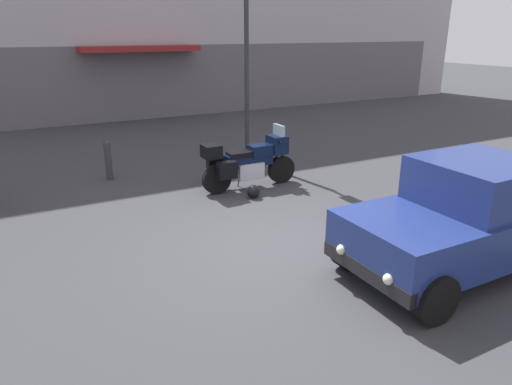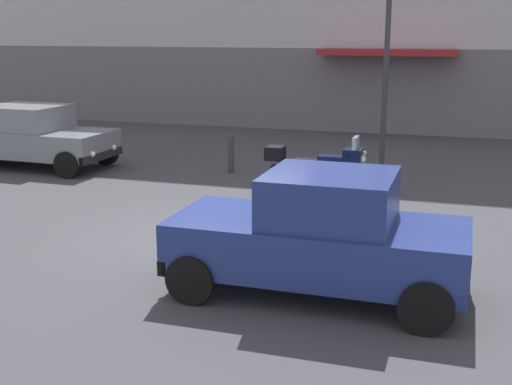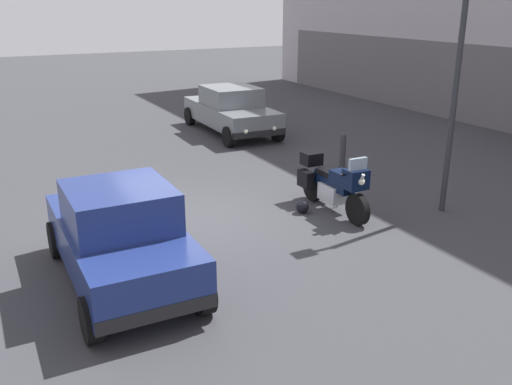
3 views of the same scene
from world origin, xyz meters
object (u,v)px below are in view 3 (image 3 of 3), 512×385
at_px(motorcycle, 334,183).
at_px(helmet, 303,207).
at_px(bollard_curbside, 343,149).
at_px(car_sedan_far, 231,110).
at_px(streetlamp_curbside, 452,71).
at_px(car_hatchback_near, 120,236).

distance_m(motorcycle, helmet, 0.81).
xyz_separation_m(motorcycle, bollard_curbside, (-2.59, 2.11, -0.12)).
distance_m(car_sedan_far, streetlamp_curbside, 9.14).
relative_size(motorcycle, streetlamp_curbside, 0.46).
relative_size(motorcycle, helmet, 8.07).
bearing_deg(helmet, streetlamp_curbside, 64.15).
xyz_separation_m(motorcycle, helmet, (-0.20, -0.63, -0.48)).
bearing_deg(motorcycle, car_hatchback_near, -76.93).
height_order(car_hatchback_near, car_sedan_far, car_hatchback_near).
bearing_deg(motorcycle, helmet, -107.73).
relative_size(motorcycle, car_hatchback_near, 0.58).
distance_m(car_hatchback_near, streetlamp_curbside, 7.08).
relative_size(helmet, car_sedan_far, 0.06).
bearing_deg(car_hatchback_near, helmet, -72.29).
bearing_deg(motorcycle, streetlamp_curbside, 61.66).
xyz_separation_m(car_hatchback_near, car_sedan_far, (-8.91, 6.04, -0.03)).
bearing_deg(streetlamp_curbside, helmet, -115.85).
xyz_separation_m(car_sedan_far, streetlamp_curbside, (8.85, 0.71, 2.17)).
xyz_separation_m(car_hatchback_near, streetlamp_curbside, (-0.07, 6.75, 2.14)).
distance_m(motorcycle, streetlamp_curbside, 3.22).
relative_size(car_sedan_far, streetlamp_curbside, 0.95).
height_order(helmet, streetlamp_curbside, streetlamp_curbside).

